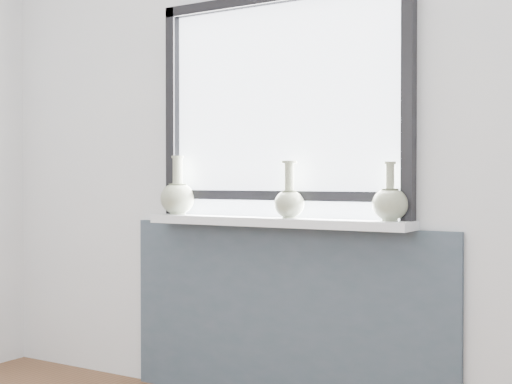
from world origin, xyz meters
The scene contains 7 objects.
back_wall centered at (0.00, 1.81, 1.30)m, with size 3.60×0.02×2.60m, color silver.
apron_panel centered at (0.00, 1.78, 0.43)m, with size 1.70×0.03×0.86m, color #3F4958.
windowsill centered at (0.00, 1.71, 0.88)m, with size 1.32×0.18×0.04m, color white.
window centered at (0.00, 1.77, 1.44)m, with size 1.30×0.06×1.05m.
vase_a centered at (-0.56, 1.71, 0.99)m, with size 0.17×0.17×0.29m.
vase_b centered at (0.09, 1.70, 0.98)m, with size 0.14×0.14×0.26m.
vase_c centered at (0.56, 1.72, 0.98)m, with size 0.15×0.15×0.25m.
Camera 1 is at (1.64, -1.14, 1.07)m, focal length 50.00 mm.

